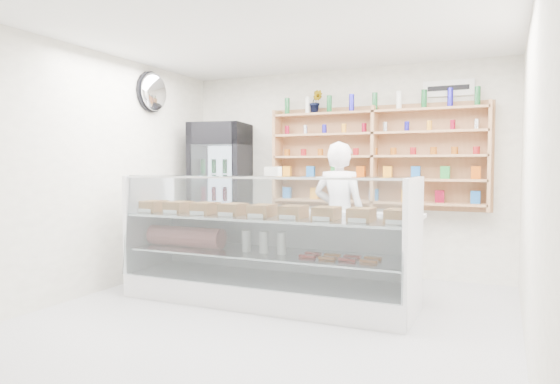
% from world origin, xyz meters
% --- Properties ---
extents(room, '(5.00, 5.00, 5.00)m').
position_xyz_m(room, '(0.00, 0.00, 1.40)').
color(room, silver).
rests_on(room, ground).
extents(display_counter, '(3.15, 0.94, 1.37)m').
position_xyz_m(display_counter, '(-0.26, 0.65, 0.37)').
color(display_counter, white).
rests_on(display_counter, floor).
extents(shop_worker, '(0.67, 0.46, 1.77)m').
position_xyz_m(shop_worker, '(0.24, 1.64, 0.88)').
color(shop_worker, silver).
rests_on(shop_worker, floor).
extents(drinks_cooler, '(0.87, 0.85, 2.08)m').
position_xyz_m(drinks_cooler, '(-1.67, 2.04, 1.05)').
color(drinks_cooler, black).
rests_on(drinks_cooler, floor).
extents(wall_shelving, '(2.84, 0.28, 1.33)m').
position_xyz_m(wall_shelving, '(0.50, 2.34, 1.59)').
color(wall_shelving, tan).
rests_on(wall_shelving, back_wall).
extents(potted_plant, '(0.21, 0.19, 0.32)m').
position_xyz_m(potted_plant, '(-0.32, 2.34, 2.35)').
color(potted_plant, '#1E6626').
rests_on(potted_plant, wall_shelving).
extents(security_mirror, '(0.15, 0.50, 0.50)m').
position_xyz_m(security_mirror, '(-2.17, 1.20, 2.45)').
color(security_mirror, silver).
rests_on(security_mirror, left_wall).
extents(wall_sign, '(0.62, 0.03, 0.20)m').
position_xyz_m(wall_sign, '(1.40, 2.47, 2.45)').
color(wall_sign, white).
rests_on(wall_sign, back_wall).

